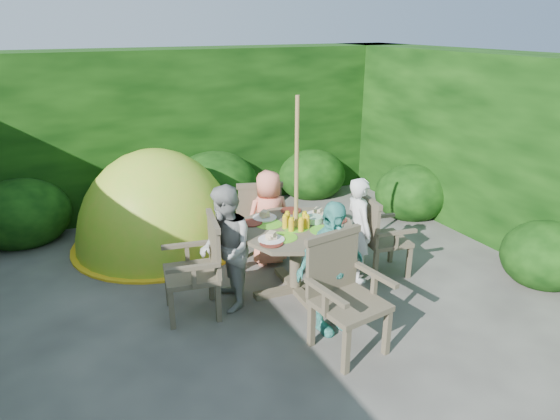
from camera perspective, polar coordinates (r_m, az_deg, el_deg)
name	(u,v)px	position (r m, az deg, el deg)	size (l,w,h in m)	color
ground	(265,322)	(5.23, -1.70, -12.68)	(60.00, 60.00, 0.00)	#413E3A
hedge_enclosure	(217,172)	(5.85, -7.19, 4.37)	(9.00, 9.00, 2.50)	black
patio_table	(296,238)	(5.48, 1.86, -3.17)	(1.41, 1.41, 0.94)	#433B2C
parasol_pole	(296,200)	(5.31, 1.87, 1.15)	(0.04, 0.04, 2.20)	olive
garden_chair_right	(379,235)	(6.05, 11.25, -2.80)	(0.59, 0.64, 0.95)	#433B2C
garden_chair_left	(199,266)	(5.20, -9.21, -6.34)	(0.62, 0.68, 1.00)	#433B2C
garden_chair_back	(259,216)	(6.46, -2.43, -0.70)	(0.71, 0.67, 0.98)	#433B2C
garden_chair_front	(344,292)	(4.65, 7.27, -9.27)	(0.71, 0.65, 1.06)	#433B2C
child_right	(358,230)	(5.85, 8.96, -2.23)	(0.46, 0.30, 1.25)	silver
child_left	(226,249)	(5.21, -6.22, -4.43)	(0.65, 0.51, 1.35)	#A2A39D
child_back	(269,218)	(6.18, -1.29, -0.91)	(0.59, 0.38, 1.21)	#FF8769
child_front	(331,268)	(4.83, 5.81, -6.59)	(0.79, 0.33, 1.34)	#4EB7A8
dome_tent	(160,244)	(7.11, -13.52, -3.78)	(2.65, 2.65, 2.66)	#90CD27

